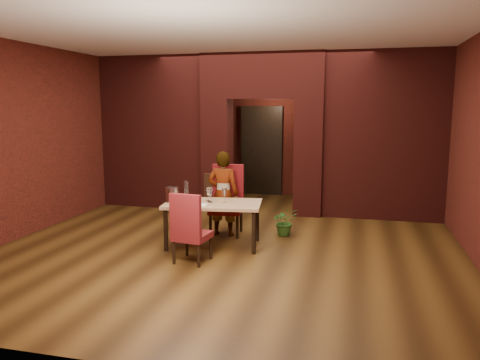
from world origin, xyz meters
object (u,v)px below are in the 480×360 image
(chair_near, at_px, (192,227))
(wine_glass_b, at_px, (210,195))
(wine_glass_a, at_px, (208,194))
(wine_glass_c, at_px, (224,195))
(dining_table, at_px, (213,224))
(water_bottle, at_px, (186,190))
(person_seated, at_px, (223,194))
(chair_far, at_px, (226,201))
(potted_plant, at_px, (285,222))
(wine_bucket, at_px, (172,195))

(chair_near, bearing_deg, wine_glass_b, -83.30)
(wine_glass_b, bearing_deg, wine_glass_a, 122.50)
(chair_near, height_order, wine_glass_c, chair_near)
(dining_table, distance_m, water_bottle, 0.71)
(dining_table, relative_size, wine_glass_a, 7.01)
(dining_table, distance_m, wine_glass_c, 0.49)
(person_seated, height_order, wine_glass_c, person_seated)
(wine_glass_b, distance_m, water_bottle, 0.46)
(chair_far, bearing_deg, wine_glass_a, -107.92)
(potted_plant, bearing_deg, water_bottle, -153.51)
(dining_table, height_order, wine_bucket, wine_bucket)
(wine_glass_b, xyz_separation_m, wine_bucket, (-0.57, -0.14, 0.01))
(wine_bucket, bearing_deg, chair_near, -49.60)
(wine_glass_a, bearing_deg, water_bottle, 174.75)
(chair_near, distance_m, person_seated, 1.43)
(wine_bucket, xyz_separation_m, water_bottle, (0.13, 0.27, 0.03))
(water_bottle, bearing_deg, chair_far, 46.65)
(chair_near, distance_m, water_bottle, 1.08)
(chair_near, distance_m, potted_plant, 1.99)
(person_seated, height_order, water_bottle, person_seated)
(wine_glass_a, bearing_deg, dining_table, -44.27)
(chair_far, height_order, water_bottle, chair_far)
(chair_far, bearing_deg, person_seated, -130.23)
(potted_plant, bearing_deg, wine_glass_a, -144.84)
(chair_near, bearing_deg, water_bottle, -57.55)
(chair_far, distance_m, person_seated, 0.14)
(chair_far, distance_m, chair_near, 1.47)
(chair_near, distance_m, wine_glass_a, 0.94)
(wine_glass_b, height_order, potted_plant, wine_glass_b)
(chair_far, bearing_deg, wine_bucket, -134.04)
(wine_bucket, distance_m, water_bottle, 0.30)
(dining_table, xyz_separation_m, wine_glass_a, (-0.10, 0.10, 0.45))
(person_seated, xyz_separation_m, potted_plant, (1.01, 0.25, -0.48))
(dining_table, height_order, water_bottle, water_bottle)
(wine_glass_a, relative_size, potted_plant, 0.45)
(dining_table, xyz_separation_m, potted_plant, (0.99, 0.87, -0.11))
(water_bottle, bearing_deg, dining_table, -15.63)
(wine_glass_a, xyz_separation_m, wine_glass_b, (0.06, -0.09, 0.01))
(person_seated, bearing_deg, dining_table, 91.24)
(dining_table, bearing_deg, person_seated, 83.72)
(dining_table, height_order, potted_plant, dining_table)
(dining_table, height_order, chair_near, chair_near)
(wine_glass_a, distance_m, potted_plant, 1.45)
(chair_near, xyz_separation_m, potted_plant, (1.05, 1.66, -0.26))
(wine_glass_a, height_order, wine_glass_b, wine_glass_b)
(wine_bucket, bearing_deg, wine_glass_c, 12.20)
(person_seated, relative_size, potted_plant, 3.03)
(water_bottle, bearing_deg, wine_bucket, -115.95)
(person_seated, bearing_deg, chair_far, -124.78)
(dining_table, relative_size, wine_glass_c, 6.46)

